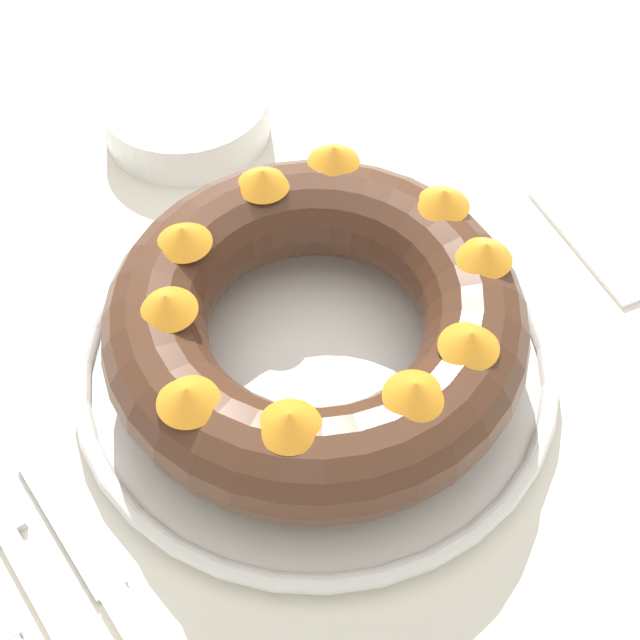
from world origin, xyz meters
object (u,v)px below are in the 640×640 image
at_px(serving_dish, 320,359).
at_px(bundt_cake, 320,319).
at_px(fork, 31,576).
at_px(cake_knife, 116,597).
at_px(side_bowl, 186,114).

height_order(serving_dish, bundt_cake, bundt_cake).
relative_size(serving_dish, fork, 1.49).
distance_m(bundt_cake, cake_knife, 0.20).
bearing_deg(cake_knife, serving_dish, 12.27).
bearing_deg(serving_dish, side_bowl, 78.38).
distance_m(bundt_cake, side_bowl, 0.27).
distance_m(serving_dish, cake_knife, 0.20).
bearing_deg(fork, side_bowl, 49.50).
distance_m(cake_knife, side_bowl, 0.40).
height_order(fork, cake_knife, cake_knife).
relative_size(cake_knife, side_bowl, 1.40).
bearing_deg(serving_dish, cake_knife, -162.15).
xyz_separation_m(bundt_cake, side_bowl, (0.05, 0.26, -0.04)).
bearing_deg(bundt_cake, side_bowl, 78.40).
bearing_deg(side_bowl, bundt_cake, -101.60).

